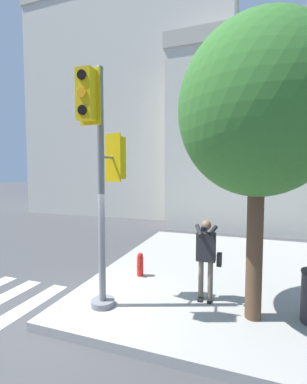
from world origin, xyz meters
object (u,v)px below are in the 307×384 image
object	(u,v)px
person_photographer	(207,253)
street_tree	(258,110)
traffic_signal_pole	(102,166)
fire_hydrant	(140,264)

from	to	relation	value
person_photographer	street_tree	distance (m)	3.00
traffic_signal_pole	street_tree	world-z (taller)	street_tree
traffic_signal_pole	street_tree	xyz separation A→B (m)	(2.89, 0.54, 0.99)
street_tree	person_photographer	bearing A→B (deg)	155.83
person_photographer	fire_hydrant	size ratio (longest dim) A/B	2.77
traffic_signal_pole	street_tree	size ratio (longest dim) A/B	0.89
traffic_signal_pole	fire_hydrant	world-z (taller)	traffic_signal_pole
traffic_signal_pole	street_tree	bearing A→B (deg)	10.51
traffic_signal_pole	person_photographer	xyz separation A→B (m)	(1.96, 0.95, -1.84)
traffic_signal_pole	fire_hydrant	bearing A→B (deg)	86.39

